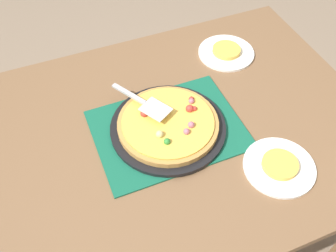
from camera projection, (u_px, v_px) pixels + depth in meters
name	position (u px, v px, depth m)	size (l,w,h in m)	color
ground_plane	(168.00, 228.00, 1.83)	(8.00, 8.00, 0.00)	#84705B
dining_table	(168.00, 149.00, 1.34)	(1.40, 1.00, 0.75)	brown
placemat	(168.00, 129.00, 1.25)	(0.48, 0.36, 0.01)	#145B42
pizza_pan	(168.00, 127.00, 1.24)	(0.38, 0.38, 0.01)	black
pizza	(168.00, 123.00, 1.23)	(0.33, 0.33, 0.05)	#B78442
plate_near_left	(279.00, 167.00, 1.15)	(0.22, 0.22, 0.01)	white
plate_far_right	(226.00, 53.00, 1.50)	(0.22, 0.22, 0.01)	white
served_slice_left	(280.00, 164.00, 1.14)	(0.11, 0.11, 0.02)	#EAB747
served_slice_right	(227.00, 50.00, 1.49)	(0.11, 0.11, 0.02)	#EAB747
pizza_server	(144.00, 103.00, 1.24)	(0.15, 0.22, 0.01)	silver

